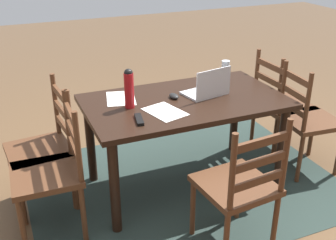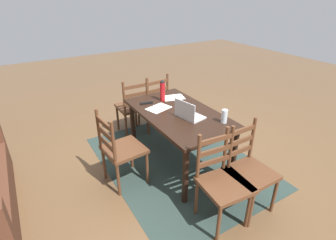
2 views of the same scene
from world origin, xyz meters
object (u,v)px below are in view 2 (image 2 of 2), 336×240
Objects in this scene: chair_left_near at (248,170)px; water_bottle at (162,90)px; laptop at (188,113)px; drinking_glass at (224,116)px; computer_mouse at (179,108)px; chair_right_near at (152,102)px; dining_table at (178,119)px; chair_far_head at (121,150)px; chair_left_far at (223,182)px; tv_remote at (146,103)px; chair_right_far at (133,107)px.

water_bottle reaches higher than chair_left_near.
drinking_glass is (-0.31, -0.29, 0.02)m from laptop.
chair_left_near is 0.66m from drinking_glass.
laptop is 3.57× the size of computer_mouse.
dining_table is at bearing 170.48° from chair_right_near.
chair_left_near is 3.29× the size of water_bottle.
chair_far_head is at bearing 137.05° from chair_right_near.
chair_left_far is 1.21m from chair_far_head.
dining_table is 1.58× the size of chair_left_far.
chair_left_near is at bearing -174.07° from water_bottle.
chair_left_far is 1.00× the size of chair_far_head.
dining_table is at bearing 29.61° from drinking_glass.
laptop is at bearing -103.35° from chair_far_head.
laptop is 2.24× the size of drinking_glass.
drinking_glass is (-1.55, -0.11, 0.37)m from chair_right_near.
drinking_glass is at bearing -40.51° from chair_left_far.
water_bottle is 0.28m from tv_remote.
water_bottle reaches higher than computer_mouse.
laptop is 0.42m from drinking_glass.
laptop is 1.24× the size of water_bottle.
chair_far_head is 5.96× the size of drinking_glass.
drinking_glass is (0.53, -0.46, 0.37)m from chair_left_far.
chair_left_far is 2.08m from chair_right_far.
chair_left_near is (0.00, -0.34, 0.00)m from chair_left_far.
chair_right_near is at bearing -12.14° from computer_mouse.
chair_right_near is 1.00× the size of chair_far_head.
chair_left_far reaches higher than tv_remote.
chair_left_near and chair_far_head have the same top height.
chair_far_head is at bearing 118.04° from water_bottle.
chair_far_head is 9.50× the size of computer_mouse.
chair_left_near is at bearing -170.67° from chair_right_far.
chair_left_far is (-1.04, 0.17, -0.19)m from dining_table.
dining_table is 1.58× the size of chair_right_far.
chair_right_far is 1.66m from drinking_glass.
drinking_glass is at bearing -175.79° from chair_right_near.
dining_table is 1.58× the size of chair_far_head.
chair_right_near is 0.78m from tv_remote.
water_bottle is (0.62, -0.01, 0.09)m from laptop.
chair_far_head is (-0.00, 0.80, -0.19)m from dining_table.
water_bottle is 0.98m from drinking_glass.
tv_remote is (0.64, 0.23, -0.05)m from laptop.
chair_far_head is at bearing 90.28° from dining_table.
chair_left_far is at bearing 13.34° from tv_remote.
chair_far_head is 0.79m from tv_remote.
laptop is at bearing 30.74° from tv_remote.
laptop reaches higher than chair_right_near.
chair_right_far is at bearing 0.13° from chair_left_far.
chair_right_far is 9.50× the size of computer_mouse.
dining_table is 0.82m from chair_far_head.
dining_table is at bearing -170.63° from chair_right_far.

